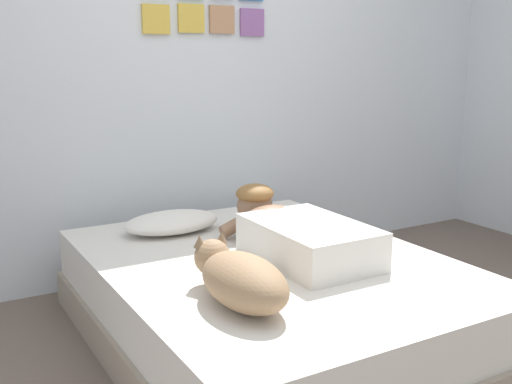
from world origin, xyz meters
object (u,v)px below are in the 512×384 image
at_px(bed, 269,301).
at_px(person_lying, 293,231).
at_px(pillow, 172,222).
at_px(coffee_cup, 273,224).
at_px(dog, 240,278).
at_px(cell_phone, 269,277).

distance_m(bed, person_lying, 0.35).
relative_size(pillow, coffee_cup, 4.16).
distance_m(pillow, dog, 1.05).
bearing_deg(pillow, bed, -70.85).
height_order(bed, cell_phone, cell_phone).
height_order(pillow, person_lying, person_lying).
bearing_deg(cell_phone, person_lying, 40.73).
bearing_deg(coffee_cup, cell_phone, -122.97).
bearing_deg(bed, coffee_cup, 56.53).
bearing_deg(person_lying, pillow, 120.86).
bearing_deg(dog, pillow, 81.70).
relative_size(person_lying, coffee_cup, 7.36).
bearing_deg(pillow, coffee_cup, -26.30).
distance_m(bed, cell_phone, 0.33).
xyz_separation_m(coffee_cup, cell_phone, (-0.40, -0.61, -0.03)).
height_order(bed, person_lying, person_lying).
bearing_deg(cell_phone, dog, -142.57).
height_order(person_lying, cell_phone, person_lying).
bearing_deg(person_lying, bed, -169.25).
relative_size(coffee_cup, cell_phone, 0.89).
bearing_deg(pillow, cell_phone, -83.86).
height_order(dog, coffee_cup, dog).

